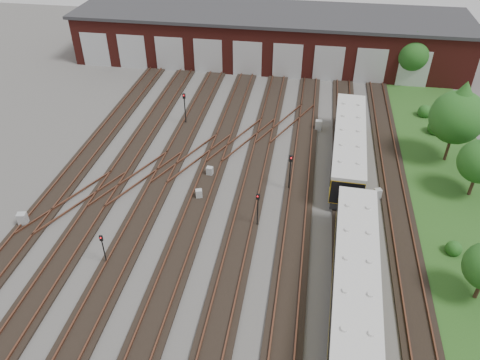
# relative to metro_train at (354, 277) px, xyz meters

# --- Properties ---
(ground) EXTENTS (120.00, 120.00, 0.00)m
(ground) POSITION_rel_metro_train_xyz_m (-10.00, 0.40, -1.91)
(ground) COLOR #464441
(ground) RESTS_ON ground
(track_network) EXTENTS (30.40, 70.00, 0.33)m
(track_network) POSITION_rel_metro_train_xyz_m (-10.17, 0.99, -1.81)
(track_network) COLOR black
(track_network) RESTS_ON ground
(maintenance_shed) EXTENTS (51.00, 12.50, 6.35)m
(maintenance_shed) POSITION_rel_metro_train_xyz_m (-10.01, 40.37, 1.29)
(maintenance_shed) COLOR #4F1813
(maintenance_shed) RESTS_ON ground
(grass_verge) EXTENTS (8.00, 55.00, 0.05)m
(grass_verge) POSITION_rel_metro_train_xyz_m (9.00, 10.40, -1.89)
(grass_verge) COLOR #224717
(grass_verge) RESTS_ON ground
(metro_train) EXTENTS (3.31, 47.05, 3.09)m
(metro_train) POSITION_rel_metro_train_xyz_m (0.00, 0.00, 0.00)
(metro_train) COLOR black
(metro_train) RESTS_ON ground
(signal_mast_0) EXTENTS (0.23, 0.22, 2.63)m
(signal_mast_0) POSITION_rel_metro_train_xyz_m (-16.76, 0.33, -0.22)
(signal_mast_0) COLOR black
(signal_mast_0) RESTS_ON ground
(signal_mast_1) EXTENTS (0.29, 0.27, 3.46)m
(signal_mast_1) POSITION_rel_metro_train_xyz_m (-16.44, 20.85, 0.30)
(signal_mast_1) COLOR black
(signal_mast_1) RESTS_ON ground
(signal_mast_2) EXTENTS (0.31, 0.29, 3.42)m
(signal_mast_2) POSITION_rel_metro_train_xyz_m (-4.87, 11.09, 0.28)
(signal_mast_2) COLOR black
(signal_mast_2) RESTS_ON ground
(signal_mast_3) EXTENTS (0.27, 0.25, 3.10)m
(signal_mast_3) POSITION_rel_metro_train_xyz_m (-6.89, 5.98, 0.06)
(signal_mast_3) COLOR black
(signal_mast_3) RESTS_ON ground
(relay_cabinet_0) EXTENTS (0.77, 0.69, 1.12)m
(relay_cabinet_0) POSITION_rel_metro_train_xyz_m (-24.64, 3.18, -1.35)
(relay_cabinet_0) COLOR #9CA0A1
(relay_cabinet_0) RESTS_ON ground
(relay_cabinet_1) EXTENTS (0.64, 0.59, 0.87)m
(relay_cabinet_1) POSITION_rel_metro_train_xyz_m (-12.10, 8.63, -1.48)
(relay_cabinet_1) COLOR #9CA0A1
(relay_cabinet_1) RESTS_ON ground
(relay_cabinet_2) EXTENTS (0.60, 0.52, 0.91)m
(relay_cabinet_2) POSITION_rel_metro_train_xyz_m (-11.92, 11.97, -1.46)
(relay_cabinet_2) COLOR #9CA0A1
(relay_cabinet_2) RESTS_ON ground
(relay_cabinet_3) EXTENTS (0.67, 0.56, 1.09)m
(relay_cabinet_3) POSITION_rel_metro_train_xyz_m (-2.69, 21.79, -1.37)
(relay_cabinet_3) COLOR #9CA0A1
(relay_cabinet_3) RESTS_ON ground
(relay_cabinet_4) EXTENTS (0.68, 0.63, 0.90)m
(relay_cabinet_4) POSITION_rel_metro_train_xyz_m (2.45, 11.08, -1.46)
(relay_cabinet_4) COLOR #9CA0A1
(relay_cabinet_4) RESTS_ON ground
(tree_0) EXTENTS (3.90, 3.90, 6.46)m
(tree_0) POSITION_rel_metro_train_xyz_m (7.72, 35.27, 2.24)
(tree_0) COLOR #362318
(tree_0) RESTS_ON ground
(tree_2) EXTENTS (4.76, 4.76, 7.88)m
(tree_2) POSITION_rel_metro_train_xyz_m (9.08, 18.02, 3.15)
(tree_2) COLOR #362318
(tree_2) RESTS_ON ground
(bush_0) EXTENTS (1.16, 1.16, 1.16)m
(bush_0) POSITION_rel_metro_train_xyz_m (7.35, 5.38, -1.33)
(bush_0) COLOR #194914
(bush_0) RESTS_ON ground
(bush_1) EXTENTS (1.71, 1.71, 1.71)m
(bush_1) POSITION_rel_metro_train_xyz_m (9.08, 23.13, -1.06)
(bush_1) COLOR #194914
(bush_1) RESTS_ON ground
(bush_2) EXTENTS (1.49, 1.49, 1.49)m
(bush_2) POSITION_rel_metro_train_xyz_m (8.52, 26.72, -1.17)
(bush_2) COLOR #194914
(bush_2) RESTS_ON ground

